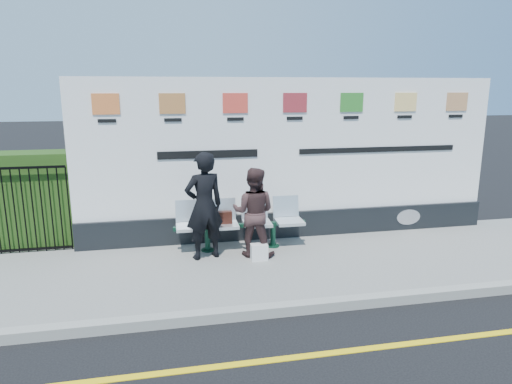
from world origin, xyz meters
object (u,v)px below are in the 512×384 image
at_px(bench, 241,235).
at_px(woman_left, 204,206).
at_px(woman_right, 254,212).
at_px(billboard, 293,170).

distance_m(bench, woman_left, 0.99).
bearing_deg(woman_left, bench, -169.73).
bearing_deg(woman_right, woman_left, 19.33).
height_order(woman_left, woman_right, woman_left).
height_order(billboard, woman_right, billboard).
height_order(bench, woman_right, woman_right).
xyz_separation_m(bench, woman_right, (0.16, -0.37, 0.52)).
bearing_deg(billboard, woman_left, -153.45).
bearing_deg(bench, woman_left, -152.91).
distance_m(bench, woman_right, 0.66).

